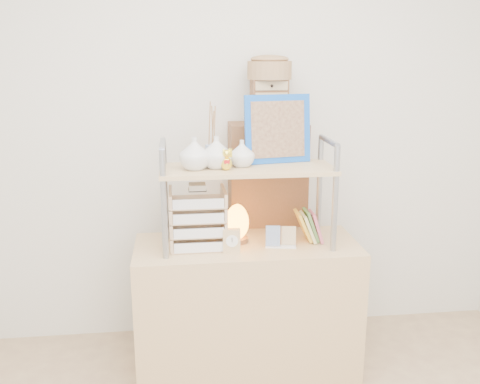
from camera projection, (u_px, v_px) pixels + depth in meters
The scene contains 10 objects.
room_shell at pixel (279, 68), 1.86m from camera, with size 3.42×3.41×2.61m.
desk at pixel (247, 308), 2.96m from camera, with size 1.20×0.50×0.75m, color tan.
cabinet at pixel (267, 233), 3.26m from camera, with size 0.45×0.24×1.35m, color brown.
hutch at pixel (239, 162), 2.76m from camera, with size 0.90×0.34×0.78m.
letter_tray at pixel (198, 222), 2.81m from camera, with size 0.28×0.26×0.34m.
salt_lamp at pixel (237, 223), 2.87m from camera, with size 0.14×0.13×0.21m.
desk_clock at pixel (232, 241), 2.73m from camera, with size 0.09×0.04×0.13m.
postcard_stand at pixel (281, 241), 2.82m from camera, with size 0.17×0.07×0.12m.
drawer_chest at pixel (269, 102), 3.04m from camera, with size 0.20×0.16×0.25m.
woven_basket at pixel (269, 70), 3.00m from camera, with size 0.25×0.25×0.10m, color olive.
Camera 1 is at (-0.36, -1.48, 1.75)m, focal length 40.00 mm.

